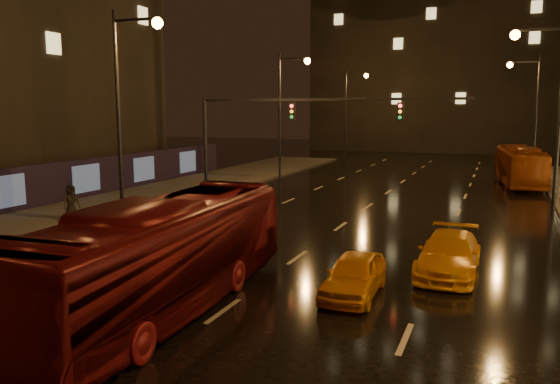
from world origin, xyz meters
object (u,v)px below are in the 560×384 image
object	(u,v)px
bus_red	(164,256)
taxi_near	(354,275)
bus_curb	(520,166)
pedestrian_c	(71,202)
taxi_far	(449,254)

from	to	relation	value
bus_red	taxi_near	world-z (taller)	bus_red
bus_curb	pedestrian_c	size ratio (longest dim) A/B	5.94
bus_curb	taxi_far	distance (m)	25.16
pedestrian_c	taxi_far	bearing A→B (deg)	-75.11
taxi_far	bus_red	bearing A→B (deg)	-136.01
pedestrian_c	bus_red	bearing A→B (deg)	-106.33
bus_red	bus_curb	world-z (taller)	bus_red
bus_curb	pedestrian_c	distance (m)	31.16
bus_red	pedestrian_c	xyz separation A→B (m)	(-11.20, 8.58, -0.55)
bus_red	pedestrian_c	distance (m)	14.12
bus_red	bus_curb	distance (m)	33.07
taxi_near	pedestrian_c	bearing A→B (deg)	160.25
taxi_near	pedestrian_c	world-z (taller)	pedestrian_c
bus_red	taxi_near	distance (m)	5.65
bus_red	taxi_far	distance (m)	9.64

